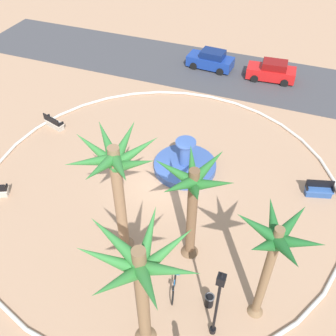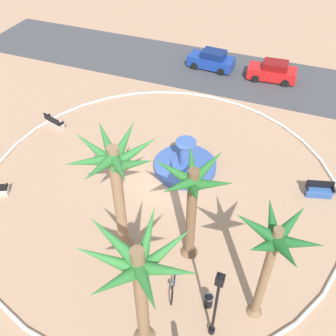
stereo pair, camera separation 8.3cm
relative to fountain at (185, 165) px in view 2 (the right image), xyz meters
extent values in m
plane|color=tan|center=(-0.88, -1.95, -0.31)|extent=(80.00, 80.00, 0.00)
torus|color=silver|center=(-0.88, -1.95, -0.21)|extent=(21.47, 21.47, 0.20)
cube|color=#424247|center=(-0.88, 13.19, -0.30)|extent=(48.00, 8.00, 0.03)
cylinder|color=#38569E|center=(0.00, 0.00, -0.09)|extent=(3.94, 3.94, 0.45)
cylinder|color=#236093|center=(0.00, 0.00, -0.12)|extent=(3.47, 3.47, 0.34)
cylinder|color=#38569E|center=(0.00, 0.00, 0.95)|extent=(0.71, 0.71, 1.62)
cylinder|color=#3D5FAD|center=(0.00, 0.00, 1.82)|extent=(1.26, 1.26, 0.12)
cylinder|color=brown|center=(2.32, -5.93, 2.52)|extent=(0.48, 0.48, 5.67)
cone|color=brown|center=(2.32, -5.93, -0.06)|extent=(0.91, 0.91, 0.50)
cone|color=#28702D|center=(3.19, -5.99, 4.94)|extent=(2.01, 0.71, 1.33)
cone|color=#28702D|center=(2.71, -5.09, 5.08)|extent=(1.35, 2.05, 1.09)
cone|color=#28702D|center=(1.98, -5.16, 4.89)|extent=(1.31, 2.01, 1.42)
cone|color=#28702D|center=(1.43, -5.91, 5.00)|extent=(2.00, 0.59, 1.22)
cone|color=#28702D|center=(1.94, -6.75, 5.05)|extent=(1.34, 2.05, 1.15)
cone|color=#28702D|center=(2.64, -6.71, 4.89)|extent=(1.26, 2.02, 1.42)
cylinder|color=#8E6B4C|center=(-1.00, -6.68, 2.93)|extent=(0.52, 0.52, 6.49)
cone|color=#8E6B4C|center=(-1.00, -6.68, -0.06)|extent=(0.99, 0.99, 0.50)
cone|color=#337F38|center=(-0.06, -6.75, 5.64)|extent=(2.20, 0.73, 1.55)
cone|color=#337F38|center=(-0.27, -6.03, 5.71)|extent=(2.01, 1.88, 1.43)
cone|color=#337F38|center=(-0.97, -5.67, 5.78)|extent=(0.61, 2.23, 1.31)
cone|color=#337F38|center=(-1.72, -5.96, 5.82)|extent=(1.97, 1.97, 1.23)
cone|color=#337F38|center=(-1.96, -6.54, 5.69)|extent=(2.25, 0.87, 1.46)
cone|color=#337F38|center=(-1.64, -7.49, 5.86)|extent=(1.82, 2.10, 1.16)
cone|color=#337F38|center=(-1.05, -7.73, 5.90)|extent=(0.66, 2.26, 1.08)
cone|color=#337F38|center=(-0.32, -7.47, 5.90)|extent=(1.88, 2.06, 1.09)
cylinder|color=brown|center=(1.97, -10.75, 2.76)|extent=(0.50, 0.50, 6.15)
cone|color=brown|center=(1.97, -10.75, -0.06)|extent=(0.96, 0.96, 0.50)
cone|color=#337F38|center=(3.03, -10.79, 5.36)|extent=(2.37, 0.65, 1.46)
cone|color=#337F38|center=(2.64, -10.01, 5.23)|extent=(1.95, 2.07, 1.68)
cone|color=#337F38|center=(1.86, -9.74, 5.26)|extent=(0.80, 2.35, 1.64)
cone|color=#337F38|center=(0.91, -10.41, 5.49)|extent=(2.45, 1.26, 1.22)
cone|color=#337F38|center=(1.00, -11.06, 5.28)|extent=(2.37, 1.23, 1.61)
cone|color=#337F38|center=(1.65, -11.72, 5.28)|extent=(1.25, 2.37, 1.61)
cone|color=#337F38|center=(2.65, -11.58, 5.39)|extent=(1.93, 2.19, 1.41)
cylinder|color=brown|center=(6.12, -7.93, 2.61)|extent=(0.38, 0.38, 5.84)
cone|color=brown|center=(6.12, -7.93, -0.06)|extent=(0.72, 0.72, 0.50)
cone|color=#1E6028|center=(6.89, -7.99, 5.20)|extent=(1.81, 0.71, 1.17)
cone|color=#1E6028|center=(6.47, -7.22, 5.25)|extent=(1.30, 1.84, 1.09)
cone|color=#1E6028|center=(5.82, -7.24, 5.15)|extent=(1.20, 1.83, 1.26)
cone|color=#1E6028|center=(5.33, -7.85, 5.24)|extent=(1.82, 0.73, 1.11)
cone|color=#1E6028|center=(5.73, -8.55, 5.11)|extent=(1.40, 1.77, 1.32)
cone|color=#1E6028|center=(6.52, -8.61, 5.24)|extent=(1.38, 1.81, 1.11)
cube|color=black|center=(-8.98, -5.91, 0.28)|extent=(0.27, 0.44, 0.24)
cube|color=beige|center=(-10.21, 0.86, 0.14)|extent=(1.68, 0.94, 0.12)
cube|color=black|center=(-10.27, 0.66, 0.44)|extent=(1.56, 0.54, 0.50)
cube|color=#B6ADA0|center=(-10.21, 0.86, -0.12)|extent=(1.54, 0.86, 0.39)
cube|color=black|center=(-10.93, 1.08, 0.28)|extent=(0.21, 0.45, 0.24)
cube|color=black|center=(-9.49, 0.64, 0.28)|extent=(0.21, 0.45, 0.24)
cube|color=#335BA8|center=(8.11, 0.61, 0.14)|extent=(1.68, 0.92, 0.12)
cube|color=black|center=(8.05, 0.81, 0.44)|extent=(1.56, 0.51, 0.50)
cube|color=#2B4E8F|center=(8.11, 0.61, -0.12)|extent=(1.54, 0.85, 0.39)
cube|color=black|center=(8.83, 0.81, 0.28)|extent=(0.20, 0.45, 0.24)
cube|color=black|center=(7.39, 0.40, 0.28)|extent=(0.20, 0.45, 0.24)
cylinder|color=black|center=(4.59, -9.53, 1.65)|extent=(0.12, 0.12, 3.92)
cylinder|color=black|center=(4.59, -9.53, -0.16)|extent=(0.28, 0.28, 0.30)
cube|color=black|center=(4.59, -9.53, 3.82)|extent=(0.32, 0.32, 0.44)
sphere|color=#F2EDCC|center=(4.59, -9.53, 3.82)|extent=(0.22, 0.22, 0.22)
cone|color=black|center=(4.59, -9.53, 4.10)|extent=(0.20, 0.20, 0.18)
cylinder|color=black|center=(4.08, -8.38, 0.04)|extent=(0.40, 0.40, 0.70)
torus|color=#4C4C51|center=(4.08, -8.38, 0.39)|extent=(0.46, 0.46, 0.06)
torus|color=black|center=(2.24, -7.84, 0.05)|extent=(0.23, 0.71, 0.72)
torus|color=black|center=(2.48, -8.81, 0.05)|extent=(0.23, 0.71, 0.72)
cylinder|color=#1E66B2|center=(2.36, -8.33, 0.28)|extent=(0.28, 0.93, 0.05)
cylinder|color=#1E66B2|center=(2.44, -8.67, 0.43)|extent=(0.04, 0.04, 0.30)
cube|color=black|center=(2.44, -8.67, 0.60)|extent=(0.15, 0.22, 0.06)
cylinder|color=#1E66B2|center=(2.25, -7.89, 0.41)|extent=(0.43, 0.13, 0.03)
cube|color=navy|center=(-2.33, 13.51, 0.32)|extent=(4.10, 1.96, 0.90)
cube|color=navy|center=(-2.13, 13.49, 1.05)|extent=(2.09, 1.57, 0.60)
cube|color=#333D47|center=(-3.03, 13.55, 0.97)|extent=(0.38, 1.38, 0.51)
cylinder|color=black|center=(-3.63, 12.74, 0.01)|extent=(0.65, 0.26, 0.64)
cylinder|color=black|center=(-3.52, 14.43, 0.01)|extent=(0.65, 0.26, 0.64)
cylinder|color=black|center=(-1.15, 12.58, 0.01)|extent=(0.65, 0.26, 0.64)
cylinder|color=black|center=(-1.04, 14.27, 0.01)|extent=(0.65, 0.26, 0.64)
cube|color=red|center=(3.05, 13.38, 0.32)|extent=(4.12, 2.00, 0.90)
cube|color=maroon|center=(3.24, 13.39, 1.05)|extent=(2.10, 1.59, 0.60)
cube|color=#333D47|center=(2.35, 13.33, 0.97)|extent=(0.39, 1.38, 0.51)
cylinder|color=black|center=(1.87, 12.44, 0.01)|extent=(0.65, 0.27, 0.64)
cylinder|color=black|center=(1.74, 14.13, 0.01)|extent=(0.65, 0.27, 0.64)
cylinder|color=black|center=(4.35, 12.62, 0.01)|extent=(0.65, 0.27, 0.64)
cylinder|color=black|center=(4.22, 14.32, 0.01)|extent=(0.65, 0.27, 0.64)
camera|label=1|loc=(5.51, -17.29, 16.12)|focal=41.05mm
camera|label=2|loc=(5.59, -17.26, 16.12)|focal=41.05mm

